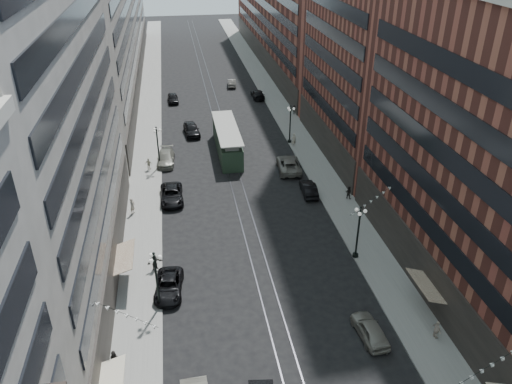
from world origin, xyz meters
TOP-DOWN VIEW (x-y plane):
  - ground at (0.00, 60.00)m, footprint 220.00×220.00m
  - sidewalk_west at (-11.00, 70.00)m, footprint 4.00×180.00m
  - sidewalk_east at (11.00, 70.00)m, footprint 4.00×180.00m
  - rail_west at (-0.70, 70.00)m, footprint 0.12×180.00m
  - rail_east at (0.70, 70.00)m, footprint 0.12×180.00m
  - building_west_mid at (-17.00, 33.00)m, footprint 8.00×36.00m
  - building_west_far at (-17.00, 96.00)m, footprint 8.00×90.00m
  - building_east_mid at (17.00, 28.00)m, footprint 8.00×30.00m
  - building_east_far at (17.00, 105.00)m, footprint 8.00×72.00m
  - lamppost_sw_far at (-9.20, 28.00)m, footprint 1.03×1.14m
  - lamppost_sw_mid at (-9.20, 55.00)m, footprint 1.03×1.14m
  - lamppost_se_far at (9.20, 32.00)m, footprint 1.03×1.14m
  - lamppost_se_mid at (9.20, 60.00)m, footprint 1.03×1.14m
  - streetcar at (0.00, 58.30)m, footprint 2.94×13.30m
  - car_2 at (-8.40, 29.89)m, footprint 2.78×5.17m
  - car_4 at (6.80, 22.00)m, footprint 2.03×4.44m
  - pedestrian_2 at (-12.28, 22.00)m, footprint 0.87×0.67m
  - pedestrian_4 at (11.72, 20.96)m, footprint 0.57×0.98m
  - car_7 at (-7.83, 46.01)m, footprint 2.56×5.49m
  - car_8 at (-8.40, 56.05)m, footprint 2.50×5.45m
  - car_9 at (-6.93, 81.01)m, footprint 1.93×4.41m
  - car_10 at (8.01, 44.85)m, footprint 1.74×4.42m
  - car_11 at (7.11, 51.43)m, footprint 3.26×6.18m
  - car_12 at (8.13, 80.90)m, footprint 2.03×4.99m
  - car_13 at (-4.50, 65.50)m, footprint 2.58×5.29m
  - car_14 at (4.42, 88.66)m, footprint 1.95×4.41m
  - pedestrian_5 at (-9.61, 33.22)m, footprint 1.47×0.81m
  - pedestrian_6 at (-10.54, 54.27)m, footprint 1.01×0.72m
  - pedestrian_7 at (12.17, 42.90)m, footprint 0.84×0.77m
  - pedestrian_8 at (9.50, 58.72)m, footprint 0.73×0.56m
  - pedestrian_9 at (12.50, 71.23)m, footprint 1.05×0.61m
  - pedestrian_extra_0 at (-12.08, 43.61)m, footprint 0.71×0.80m

SIDE VIEW (x-z plane):
  - ground at x=0.00m, z-range 0.00..0.00m
  - rail_west at x=-0.70m, z-range 0.00..0.02m
  - rail_east at x=0.70m, z-range 0.00..0.02m
  - sidewalk_west at x=-11.00m, z-range 0.00..0.15m
  - sidewalk_east at x=11.00m, z-range 0.00..0.15m
  - car_2 at x=-8.40m, z-range 0.00..1.38m
  - car_14 at x=4.42m, z-range 0.00..1.41m
  - car_10 at x=8.01m, z-range 0.00..1.43m
  - car_12 at x=8.13m, z-range 0.00..1.45m
  - car_4 at x=6.80m, z-range 0.00..1.48m
  - car_9 at x=-6.93m, z-range 0.00..1.48m
  - car_7 at x=-7.83m, z-range 0.00..1.52m
  - car_8 at x=-8.40m, z-range 0.00..1.55m
  - car_11 at x=7.11m, z-range 0.00..1.66m
  - car_13 at x=-4.50m, z-range 0.00..1.74m
  - pedestrian_9 at x=12.50m, z-range 0.15..1.68m
  - pedestrian_5 at x=-9.61m, z-range 0.15..1.68m
  - pedestrian_7 at x=12.17m, z-range 0.15..1.68m
  - pedestrian_4 at x=11.72m, z-range 0.15..1.72m
  - pedestrian_6 at x=-10.54m, z-range 0.15..1.73m
  - pedestrian_2 at x=-12.28m, z-range 0.15..1.74m
  - pedestrian_8 at x=9.50m, z-range 0.15..1.94m
  - pedestrian_extra_0 at x=-12.08m, z-range 0.15..1.98m
  - streetcar at x=0.00m, z-range -0.14..3.54m
  - lamppost_sw_far at x=-9.20m, z-range 0.34..5.86m
  - lamppost_sw_mid at x=-9.20m, z-range 0.34..5.86m
  - lamppost_se_far at x=9.20m, z-range 0.34..5.86m
  - lamppost_se_mid at x=9.20m, z-range 0.34..5.86m
  - building_east_mid at x=17.00m, z-range 0.00..24.00m
  - building_east_far at x=17.00m, z-range 0.00..24.00m
  - building_west_far at x=-17.00m, z-range 0.00..26.00m
  - building_west_mid at x=-17.00m, z-range 0.00..28.00m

